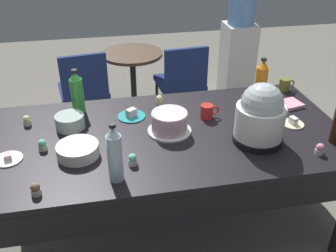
% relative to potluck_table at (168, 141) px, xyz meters
% --- Properties ---
extents(ground, '(9.00, 9.00, 0.00)m').
position_rel_potluck_table_xyz_m(ground, '(0.00, 0.00, -0.69)').
color(ground, slate).
extents(potluck_table, '(2.20, 1.10, 0.75)m').
position_rel_potluck_table_xyz_m(potluck_table, '(0.00, 0.00, 0.00)').
color(potluck_table, black).
rests_on(potluck_table, ground).
extents(frosted_layer_cake, '(0.27, 0.27, 0.13)m').
position_rel_potluck_table_xyz_m(frosted_layer_cake, '(0.01, 0.02, 0.13)').
color(frosted_layer_cake, silver).
rests_on(frosted_layer_cake, potluck_table).
extents(slow_cooker, '(0.30, 0.30, 0.37)m').
position_rel_potluck_table_xyz_m(slow_cooker, '(0.51, -0.19, 0.23)').
color(slow_cooker, black).
rests_on(slow_cooker, potluck_table).
extents(glass_salad_bowl, '(0.18, 0.18, 0.09)m').
position_rel_potluck_table_xyz_m(glass_salad_bowl, '(-0.60, 0.18, 0.11)').
color(glass_salad_bowl, '#B2C6BC').
rests_on(glass_salad_bowl, potluck_table).
extents(ceramic_snack_bowl, '(0.24, 0.24, 0.07)m').
position_rel_potluck_table_xyz_m(ceramic_snack_bowl, '(-0.54, -0.14, 0.10)').
color(ceramic_snack_bowl, silver).
rests_on(ceramic_snack_bowl, potluck_table).
extents(dessert_plate_cream, '(0.14, 0.14, 0.05)m').
position_rel_potluck_table_xyz_m(dessert_plate_cream, '(0.81, -0.05, 0.07)').
color(dessert_plate_cream, beige).
rests_on(dessert_plate_cream, potluck_table).
extents(dessert_plate_white, '(0.16, 0.16, 0.04)m').
position_rel_potluck_table_xyz_m(dessert_plate_white, '(-0.93, -0.11, 0.07)').
color(dessert_plate_white, white).
rests_on(dessert_plate_white, potluck_table).
extents(dessert_plate_teal, '(0.18, 0.18, 0.06)m').
position_rel_potluck_table_xyz_m(dessert_plate_teal, '(-0.20, 0.25, 0.08)').
color(dessert_plate_teal, teal).
rests_on(dessert_plate_teal, potluck_table).
extents(cupcake_vanilla, '(0.05, 0.05, 0.07)m').
position_rel_potluck_table_xyz_m(cupcake_vanilla, '(-0.75, -0.04, 0.09)').
color(cupcake_vanilla, beige).
rests_on(cupcake_vanilla, potluck_table).
extents(cupcake_rose, '(0.05, 0.05, 0.07)m').
position_rel_potluck_table_xyz_m(cupcake_rose, '(-0.74, -0.44, 0.09)').
color(cupcake_rose, beige).
rests_on(cupcake_rose, potluck_table).
extents(cupcake_lemon, '(0.05, 0.05, 0.07)m').
position_rel_potluck_table_xyz_m(cupcake_lemon, '(0.02, 0.40, 0.09)').
color(cupcake_lemon, beige).
rests_on(cupcake_lemon, potluck_table).
extents(cupcake_mint, '(0.05, 0.05, 0.07)m').
position_rel_potluck_table_xyz_m(cupcake_mint, '(0.80, -0.39, 0.09)').
color(cupcake_mint, beige).
rests_on(cupcake_mint, potluck_table).
extents(cupcake_berry, '(0.05, 0.05, 0.07)m').
position_rel_potluck_table_xyz_m(cupcake_berry, '(-0.87, 0.27, 0.09)').
color(cupcake_berry, beige).
rests_on(cupcake_berry, potluck_table).
extents(cupcake_cocoa, '(0.05, 0.05, 0.07)m').
position_rel_potluck_table_xyz_m(cupcake_cocoa, '(-0.25, -0.29, 0.09)').
color(cupcake_cocoa, beige).
rests_on(cupcake_cocoa, potluck_table).
extents(soda_bottle_orange_juice, '(0.09, 0.09, 0.32)m').
position_rel_potluck_table_xyz_m(soda_bottle_orange_juice, '(0.73, 0.31, 0.21)').
color(soda_bottle_orange_juice, orange).
rests_on(soda_bottle_orange_juice, potluck_table).
extents(soda_bottle_lime_soda, '(0.08, 0.08, 0.31)m').
position_rel_potluck_table_xyz_m(soda_bottle_lime_soda, '(-0.54, 0.39, 0.20)').
color(soda_bottle_lime_soda, green).
rests_on(soda_bottle_lime_soda, potluck_table).
extents(soda_bottle_water, '(0.08, 0.08, 0.33)m').
position_rel_potluck_table_xyz_m(soda_bottle_water, '(-0.35, -0.40, 0.22)').
color(soda_bottle_water, silver).
rests_on(soda_bottle_water, potluck_table).
extents(coffee_mug_red, '(0.13, 0.08, 0.09)m').
position_rel_potluck_table_xyz_m(coffee_mug_red, '(0.29, 0.14, 0.11)').
color(coffee_mug_red, '#B2231E').
rests_on(coffee_mug_red, potluck_table).
extents(coffee_mug_olive, '(0.12, 0.08, 0.09)m').
position_rel_potluck_table_xyz_m(coffee_mug_olive, '(0.99, 0.44, 0.11)').
color(coffee_mug_olive, olive).
rests_on(coffee_mug_olive, potluck_table).
extents(coffee_mug_tan, '(0.11, 0.08, 0.08)m').
position_rel_potluck_table_xyz_m(coffee_mug_tan, '(0.66, 0.03, 0.10)').
color(coffee_mug_tan, tan).
rests_on(coffee_mug_tan, potluck_table).
extents(paper_napkin_stack, '(0.17, 0.17, 0.02)m').
position_rel_potluck_table_xyz_m(paper_napkin_stack, '(0.92, 0.20, 0.07)').
color(paper_napkin_stack, pink).
rests_on(paper_napkin_stack, potluck_table).
extents(maroon_chair_left, '(0.50, 0.50, 0.85)m').
position_rel_potluck_table_xyz_m(maroon_chair_left, '(-0.54, 1.37, -0.20)').
color(maroon_chair_left, navy).
rests_on(maroon_chair_left, ground).
extents(maroon_chair_right, '(0.48, 0.48, 0.85)m').
position_rel_potluck_table_xyz_m(maroon_chair_right, '(0.41, 1.37, -0.20)').
color(maroon_chair_right, navy).
rests_on(maroon_chair_right, ground).
extents(round_cafe_table, '(0.60, 0.60, 0.72)m').
position_rel_potluck_table_xyz_m(round_cafe_table, '(-0.05, 1.60, -0.19)').
color(round_cafe_table, '#473323').
rests_on(round_cafe_table, ground).
extents(water_cooler, '(0.32, 0.32, 1.24)m').
position_rel_potluck_table_xyz_m(water_cooler, '(1.11, 1.74, -0.10)').
color(water_cooler, silver).
rests_on(water_cooler, ground).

